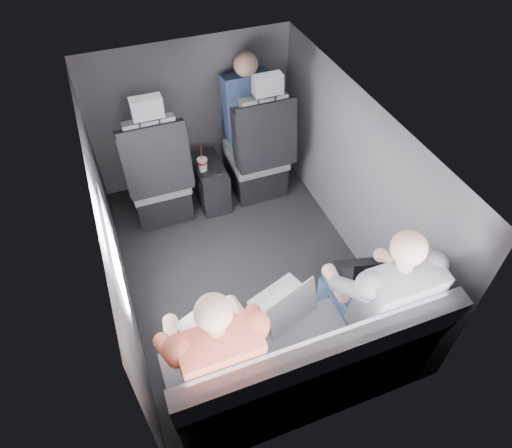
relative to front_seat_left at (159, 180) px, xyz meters
name	(u,v)px	position (x,y,z in m)	size (l,w,h in m)	color
floor	(244,268)	(0.45, -0.84, -0.40)	(2.60, 2.60, 0.00)	black
ceiling	(239,125)	(0.45, -0.84, 0.95)	(2.60, 2.60, 0.00)	#B2B2AD
panel_left	(112,241)	(-0.45, -0.84, 0.27)	(0.02, 2.60, 1.35)	#56565B
panel_right	(355,178)	(1.35, -0.84, 0.27)	(0.02, 2.60, 1.35)	#56565B
panel_front	(193,113)	(0.45, 0.46, 0.27)	(1.80, 0.02, 1.35)	#56565B
panel_back	(327,370)	(0.45, -2.14, 0.27)	(1.80, 0.02, 1.35)	#56565B
side_window	(114,250)	(-0.43, -1.14, 0.50)	(0.02, 0.75, 0.42)	white
seatbelt	(266,129)	(0.90, -0.17, 0.40)	(0.05, 0.01, 0.65)	black
front_seat_left	(159,180)	(0.00, 0.00, 0.00)	(0.52, 0.58, 1.26)	black
front_seat_right	(259,157)	(0.90, 0.00, 0.00)	(0.52, 0.58, 1.26)	black
center_console	(210,183)	(0.45, 0.04, -0.20)	(0.24, 0.48, 0.41)	black
rear_bench	(302,364)	(0.45, -1.90, -0.09)	(1.60, 0.57, 0.92)	slate
soda_cup	(203,164)	(0.39, -0.01, 0.07)	(0.09, 0.09, 0.27)	white
laptop_white	(210,325)	(-0.03, -1.64, 0.23)	(0.38, 0.40, 0.24)	white
laptop_silver	(286,303)	(0.43, -1.66, 0.23)	(0.41, 0.42, 0.25)	#ACACB0
laptop_black	(370,276)	(1.00, -1.66, 0.23)	(0.39, 0.39, 0.25)	black
passenger_rear_left	(214,351)	(-0.05, -1.81, 0.23)	(0.51, 0.63, 1.24)	#2D2D31
passenger_rear_right	(378,295)	(0.96, -1.81, 0.24)	(0.53, 0.64, 1.26)	navy
passenger_front_right	(246,108)	(0.89, 0.26, 0.35)	(0.40, 0.40, 0.82)	navy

